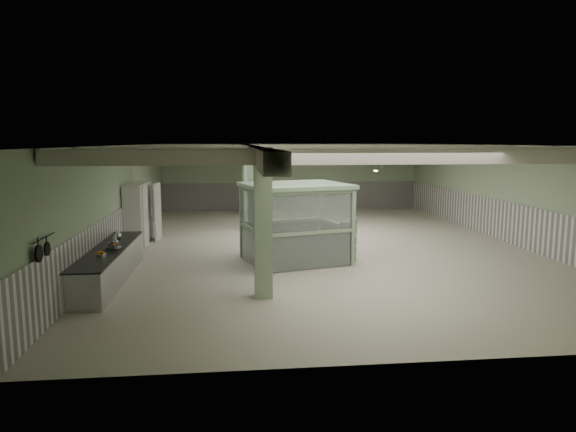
{
  "coord_description": "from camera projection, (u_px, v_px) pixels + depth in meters",
  "views": [
    {
      "loc": [
        -3.21,
        -18.01,
        3.74
      ],
      "look_at": [
        -1.41,
        -1.4,
        1.3
      ],
      "focal_mm": 32.0,
      "sensor_mm": 36.0,
      "label": 1
    }
  ],
  "objects": [
    {
      "name": "beam_f",
      "position": [
        304.0,
        148.0,
        23.03
      ],
      "size": [
        13.9,
        0.35,
        0.32
      ],
      "primitive_type": "cube",
      "color": "silver",
      "rests_on": "ceiling"
    },
    {
      "name": "column_d",
      "position": [
        247.0,
        180.0,
        25.94
      ],
      "size": [
        0.42,
        0.42,
        3.6
      ],
      "primitive_type": "cube",
      "color": "#ABC59F",
      "rests_on": "floor"
    },
    {
      "name": "veg_colander",
      "position": [
        113.0,
        246.0,
        13.6
      ],
      "size": [
        0.55,
        0.55,
        0.19
      ],
      "primitive_type": null,
      "rotation": [
        0.0,
        0.0,
        0.39
      ],
      "color": "#404045",
      "rests_on": "prep_counter"
    },
    {
      "name": "walkin_cooler",
      "position": [
        139.0,
        213.0,
        18.72
      ],
      "size": [
        0.84,
        2.48,
        2.27
      ],
      "color": "silver",
      "rests_on": "floor"
    },
    {
      "name": "beam_d",
      "position": [
        323.0,
        150.0,
        18.11
      ],
      "size": [
        13.9,
        0.35,
        0.32
      ],
      "primitive_type": "cube",
      "color": "silver",
      "rests_on": "ceiling"
    },
    {
      "name": "girder",
      "position": [
        252.0,
        152.0,
        17.85
      ],
      "size": [
        0.45,
        19.9,
        0.4
      ],
      "primitive_type": "cube",
      "color": "silver",
      "rests_on": "ceiling"
    },
    {
      "name": "pendant_front",
      "position": [
        376.0,
        168.0,
        13.29
      ],
      "size": [
        0.44,
        0.44,
        0.22
      ],
      "primitive_type": "cone",
      "rotation": [
        3.14,
        0.0,
        0.0
      ],
      "color": "#2B382A",
      "rests_on": "ceiling"
    },
    {
      "name": "wall_front",
      "position": [
        428.0,
        259.0,
        8.5
      ],
      "size": [
        14.0,
        0.02,
        3.6
      ],
      "primitive_type": "cube",
      "color": "#99B08D",
      "rests_on": "floor"
    },
    {
      "name": "beam_c",
      "position": [
        338.0,
        152.0,
        15.65
      ],
      "size": [
        13.9,
        0.35,
        0.32
      ],
      "primitive_type": "cube",
      "color": "silver",
      "rests_on": "ceiling"
    },
    {
      "name": "ceiling",
      "position": [
        323.0,
        145.0,
        18.08
      ],
      "size": [
        14.0,
        20.0,
        0.02
      ],
      "primitive_type": "cube",
      "color": "silver",
      "rests_on": "wall_back"
    },
    {
      "name": "skillet_far",
      "position": [
        47.0,
        249.0,
        10.14
      ],
      "size": [
        0.04,
        0.28,
        0.28
      ],
      "primitive_type": "cylinder",
      "rotation": [
        0.0,
        1.57,
        0.0
      ],
      "color": "black",
      "rests_on": "hook_rail"
    },
    {
      "name": "wall_left",
      "position": [
        122.0,
        198.0,
        17.59
      ],
      "size": [
        0.02,
        20.0,
        3.6
      ],
      "primitive_type": "cube",
      "color": "#99B08D",
      "rests_on": "floor"
    },
    {
      "name": "beam_g",
      "position": [
        297.0,
        148.0,
        25.48
      ],
      "size": [
        13.9,
        0.35,
        0.32
      ],
      "primitive_type": "cube",
      "color": "silver",
      "rests_on": "ceiling"
    },
    {
      "name": "wall_back",
      "position": [
        291.0,
        177.0,
        28.18
      ],
      "size": [
        14.0,
        0.02,
        3.6
      ],
      "primitive_type": "cube",
      "color": "#99B08D",
      "rests_on": "floor"
    },
    {
      "name": "guard_booth",
      "position": [
        295.0,
        208.0,
        15.9
      ],
      "size": [
        3.61,
        3.28,
        2.45
      ],
      "rotation": [
        0.0,
        0.0,
        0.26
      ],
      "color": "#8FAD8A",
      "rests_on": "floor"
    },
    {
      "name": "pitcher_far",
      "position": [
        115.0,
        242.0,
        13.83
      ],
      "size": [
        0.23,
        0.26,
        0.28
      ],
      "primitive_type": null,
      "rotation": [
        0.0,
        0.0,
        -0.23
      ],
      "color": "#B7B6BB",
      "rests_on": "prep_counter"
    },
    {
      "name": "column_b",
      "position": [
        254.0,
        200.0,
        17.09
      ],
      "size": [
        0.42,
        0.42,
        3.6
      ],
      "primitive_type": "cube",
      "color": "#ABC59F",
      "rests_on": "floor"
    },
    {
      "name": "prep_counter",
      "position": [
        109.0,
        265.0,
        13.72
      ],
      "size": [
        0.91,
        5.23,
        0.91
      ],
      "color": "#B7B6BB",
      "rests_on": "floor"
    },
    {
      "name": "wainscot_right",
      "position": [
        506.0,
        222.0,
        19.24
      ],
      "size": [
        0.05,
        19.9,
        1.5
      ],
      "primitive_type": "cube",
      "color": "white",
      "rests_on": "floor"
    },
    {
      "name": "column_c",
      "position": [
        249.0,
        187.0,
        22.01
      ],
      "size": [
        0.42,
        0.42,
        3.6
      ],
      "primitive_type": "cube",
      "color": "#ABC59F",
      "rests_on": "floor"
    },
    {
      "name": "wainscot_back",
      "position": [
        291.0,
        196.0,
        28.31
      ],
      "size": [
        13.9,
        0.05,
        1.5
      ],
      "primitive_type": "cube",
      "color": "white",
      "rests_on": "floor"
    },
    {
      "name": "pendant_back",
      "position": [
        313.0,
        156.0,
        23.62
      ],
      "size": [
        0.44,
        0.44,
        0.22
      ],
      "primitive_type": "cone",
      "rotation": [
        3.14,
        0.0,
        0.0
      ],
      "color": "#2B382A",
      "rests_on": "ceiling"
    },
    {
      "name": "wall_right",
      "position": [
        508.0,
        194.0,
        19.09
      ],
      "size": [
        0.02,
        20.0,
        3.6
      ],
      "primitive_type": "cube",
      "color": "#99B08D",
      "rests_on": "floor"
    },
    {
      "name": "floor",
      "position": [
        322.0,
        245.0,
        18.6
      ],
      "size": [
        20.0,
        20.0,
        0.0
      ],
      "primitive_type": "plane",
      "color": "beige",
      "rests_on": "ground"
    },
    {
      "name": "column_a",
      "position": [
        263.0,
        224.0,
        12.17
      ],
      "size": [
        0.42,
        0.42,
        3.6
      ],
      "primitive_type": "cube",
      "color": "#ABC59F",
      "rests_on": "floor"
    },
    {
      "name": "beam_b",
      "position": [
        357.0,
        154.0,
        13.19
      ],
      "size": [
        13.9,
        0.35,
        0.32
      ],
      "primitive_type": "cube",
      "color": "silver",
      "rests_on": "ceiling"
    },
    {
      "name": "pendant_mid",
      "position": [
        334.0,
        160.0,
        18.71
      ],
      "size": [
        0.44,
        0.44,
        0.22
      ],
      "primitive_type": "cone",
      "rotation": [
        3.14,
        0.0,
        0.0
      ],
      "color": "#2B382A",
      "rests_on": "ceiling"
    },
    {
      "name": "beam_e",
      "position": [
        312.0,
        149.0,
        20.57
      ],
      "size": [
        13.9,
        0.35,
        0.32
      ],
      "primitive_type": "cube",
      "color": "silver",
      "rests_on": "ceiling"
    },
    {
      "name": "skillet_near",
      "position": [
        39.0,
        254.0,
        9.7
      ],
      "size": [
        0.04,
        0.34,
        0.34
      ],
      "primitive_type": "cylinder",
      "rotation": [
        0.0,
        1.57,
        0.0
      ],
      "color": "black",
      "rests_on": "hook_rail"
    },
    {
      "name": "orange_bowl",
      "position": [
        101.0,
        256.0,
        12.61
      ],
      "size": [
        0.28,
        0.28,
        0.09
      ],
      "primitive_type": "cylinder",
      "rotation": [
        0.0,
        0.0,
        0.17
      ],
      "color": "#B2B2B7",
      "rests_on": "prep_counter"
    },
    {
      "name": "pitcher_near",
      "position": [
        118.0,
        235.0,
        14.78
      ],
      "size": [
        0.29,
        0.3,
        0.31
      ],
      "primitive_type": null,
      "rotation": [
        0.0,
        0.0,
        -0.42
      ],
      "color": "#B7B6BB",
      "rests_on": "prep_counter"
    },
    {
      "name": "hook_rail",
      "position": [
        44.0,
        238.0,
        10.12
      ],
      "size": [
        0.02,
        1.2,
        0.02
      ],
      "primitive_type": "cylinder",
      "rotation": [
        1.57,
        0.0,
        0.0
      ],
      "color": "black",
      "rests_on": "wall_left"
    },
    {
      "name": "filing_cabinet",
      "position": [
        348.0,
        242.0,
        15.88
      ],
      "size": [
        0.62,
        0.72,
        1.31
      ],
      "primitive_type": "cube",
      "rotation": [
        0.0,
        0.0,
        -0.39
      ],
      "color": "#616251",
      "rests_on": "floor"
    },
    {
      "name": "beam_a",
      "position": [
        386.0,
        157.0,
        10.73
      ],
      "size": [
        13.9,
        0.35,
        0.32
      ],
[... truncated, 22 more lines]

